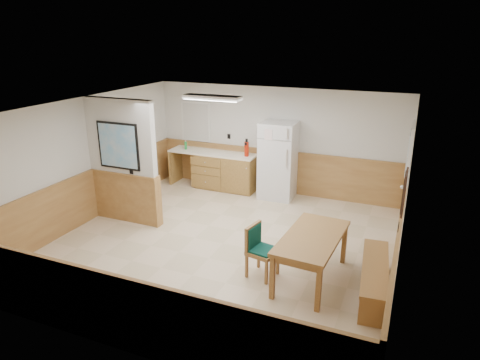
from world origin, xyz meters
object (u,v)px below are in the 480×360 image
at_px(dining_table, 312,242).
at_px(dining_chair, 258,246).
at_px(soap_bottle, 186,146).
at_px(refrigerator, 278,161).
at_px(dining_bench, 375,272).
at_px(fire_extinguisher, 247,149).

relative_size(dining_table, dining_chair, 1.95).
bearing_deg(soap_bottle, refrigerator, -0.45).
relative_size(dining_bench, soap_bottle, 8.96).
relative_size(dining_table, dining_bench, 0.95).
bearing_deg(fire_extinguisher, soap_bottle, 176.44).
distance_m(dining_table, fire_extinguisher, 4.00).
relative_size(dining_bench, dining_chair, 2.05).
height_order(refrigerator, fire_extinguisher, refrigerator).
distance_m(dining_table, soap_bottle, 5.13).
bearing_deg(fire_extinguisher, dining_chair, -69.15).
distance_m(refrigerator, dining_chair, 3.47).
xyz_separation_m(refrigerator, soap_bottle, (-2.42, 0.02, 0.11)).
bearing_deg(refrigerator, soap_bottle, 178.23).
xyz_separation_m(dining_table, fire_extinguisher, (-2.36, 3.21, 0.43)).
distance_m(refrigerator, dining_bench, 4.10).
bearing_deg(dining_table, soap_bottle, 144.99).
height_order(dining_table, fire_extinguisher, fire_extinguisher).
relative_size(dining_chair, soap_bottle, 4.38).
xyz_separation_m(dining_table, dining_bench, (0.96, -0.00, -0.31)).
bearing_deg(fire_extinguisher, dining_bench, -47.82).
distance_m(dining_bench, soap_bottle, 5.93).
distance_m(dining_chair, soap_bottle, 4.67).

